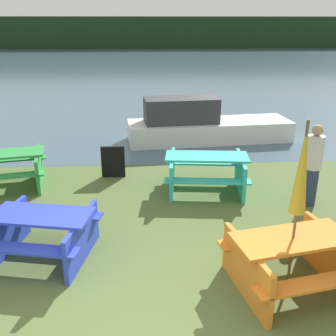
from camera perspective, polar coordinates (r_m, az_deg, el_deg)
name	(u,v)px	position (r m, az deg, el deg)	size (l,w,h in m)	color
water	(142,64)	(34.74, -3.74, 14.79)	(60.00, 50.00, 0.00)	#425B6B
far_treeline	(143,33)	(54.58, -3.67, 19.00)	(80.00, 1.60, 4.00)	#193319
picnic_table_orange	(291,258)	(5.73, 17.37, -12.30)	(1.85, 1.68, 0.79)	orange
picnic_table_blue	(43,231)	(6.44, -17.69, -8.68)	(1.77, 1.65, 0.74)	blue
picnic_table_teal	(206,169)	(8.53, 5.58, -0.21)	(1.89, 1.55, 0.79)	#33B7A8
picnic_table_green	(6,167)	(9.36, -22.48, 0.18)	(1.91, 1.68, 0.80)	green
umbrella_gold	(302,170)	(5.17, 18.86, -0.30)	(0.21, 0.21, 2.39)	brown
boat	(202,125)	(12.14, 4.92, 6.21)	(5.08, 1.89, 1.35)	silver
person	(313,166)	(8.19, 20.26, 0.32)	(0.33, 0.33, 1.65)	#283351
signboard	(113,162)	(9.34, -7.97, 0.90)	(0.55, 0.08, 0.75)	black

